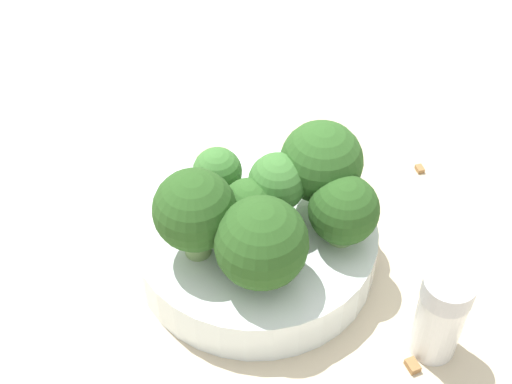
% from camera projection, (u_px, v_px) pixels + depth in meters
% --- Properties ---
extents(ground_plane, '(3.00, 3.00, 0.00)m').
position_uv_depth(ground_plane, '(256.00, 260.00, 0.51)').
color(ground_plane, beige).
extents(bowl, '(0.17, 0.17, 0.03)m').
position_uv_depth(bowl, '(256.00, 244.00, 0.50)').
color(bowl, silver).
rests_on(bowl, ground_plane).
extents(broccoli_floret_0, '(0.05, 0.05, 0.05)m').
position_uv_depth(broccoli_floret_0, '(344.00, 211.00, 0.46)').
color(broccoli_floret_0, '#84AD66').
rests_on(broccoli_floret_0, bowl).
extents(broccoli_floret_1, '(0.04, 0.04, 0.05)m').
position_uv_depth(broccoli_floret_1, '(252.00, 210.00, 0.46)').
color(broccoli_floret_1, '#7A9E5B').
rests_on(broccoli_floret_1, bowl).
extents(broccoli_floret_2, '(0.06, 0.06, 0.06)m').
position_uv_depth(broccoli_floret_2, '(261.00, 243.00, 0.43)').
color(broccoli_floret_2, '#84AD66').
rests_on(broccoli_floret_2, bowl).
extents(broccoli_floret_3, '(0.05, 0.05, 0.07)m').
position_uv_depth(broccoli_floret_3, '(195.00, 212.00, 0.44)').
color(broccoli_floret_3, '#7A9E5B').
rests_on(broccoli_floret_3, bowl).
extents(broccoli_floret_4, '(0.04, 0.04, 0.06)m').
position_uv_depth(broccoli_floret_4, '(277.00, 186.00, 0.47)').
color(broccoli_floret_4, '#7A9E5B').
rests_on(broccoli_floret_4, bowl).
extents(broccoli_floret_5, '(0.06, 0.06, 0.07)m').
position_uv_depth(broccoli_floret_5, '(321.00, 162.00, 0.47)').
color(broccoli_floret_5, '#7A9E5B').
rests_on(broccoli_floret_5, bowl).
extents(broccoli_floret_6, '(0.03, 0.03, 0.04)m').
position_uv_depth(broccoli_floret_6, '(217.00, 175.00, 0.49)').
color(broccoli_floret_6, '#84AD66').
rests_on(broccoli_floret_6, bowl).
extents(pepper_shaker, '(0.03, 0.03, 0.07)m').
position_uv_depth(pepper_shaker, '(440.00, 315.00, 0.43)').
color(pepper_shaker, silver).
rests_on(pepper_shaker, ground_plane).
extents(almond_crumb_0, '(0.01, 0.01, 0.01)m').
position_uv_depth(almond_crumb_0, '(413.00, 363.00, 0.44)').
color(almond_crumb_0, olive).
rests_on(almond_crumb_0, ground_plane).
extents(almond_crumb_1, '(0.01, 0.01, 0.01)m').
position_uv_depth(almond_crumb_1, '(420.00, 167.00, 0.57)').
color(almond_crumb_1, olive).
rests_on(almond_crumb_1, ground_plane).
extents(almond_crumb_3, '(0.01, 0.01, 0.01)m').
position_uv_depth(almond_crumb_3, '(349.00, 192.00, 0.55)').
color(almond_crumb_3, '#AD7F4C').
rests_on(almond_crumb_3, ground_plane).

